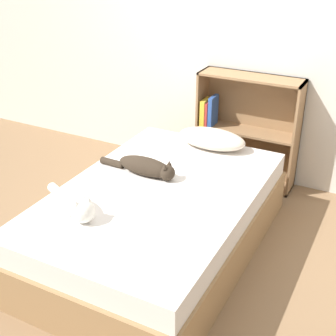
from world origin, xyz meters
TOP-DOWN VIEW (x-y plane):
  - ground_plane at (0.00, 0.00)m, footprint 8.00×8.00m
  - wall_back at (0.00, 1.45)m, footprint 8.00×0.06m
  - bed at (0.00, 0.00)m, footprint 1.27×1.97m
  - pillow at (0.05, 0.81)m, footprint 0.56×0.29m
  - cat_light at (-0.32, -0.49)m, footprint 0.50×0.32m
  - cat_dark at (-0.18, 0.15)m, footprint 0.62×0.16m
  - bookshelf at (0.16, 1.32)m, footprint 0.88×0.26m

SIDE VIEW (x-z plane):
  - ground_plane at x=0.00m, z-range 0.00..0.00m
  - bed at x=0.00m, z-range 0.00..0.49m
  - bookshelf at x=0.16m, z-range 0.01..1.00m
  - cat_dark at x=-0.18m, z-range 0.49..0.63m
  - cat_light at x=-0.32m, z-range 0.48..0.64m
  - pillow at x=0.05m, z-range 0.49..0.64m
  - wall_back at x=0.00m, z-range 0.00..2.50m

